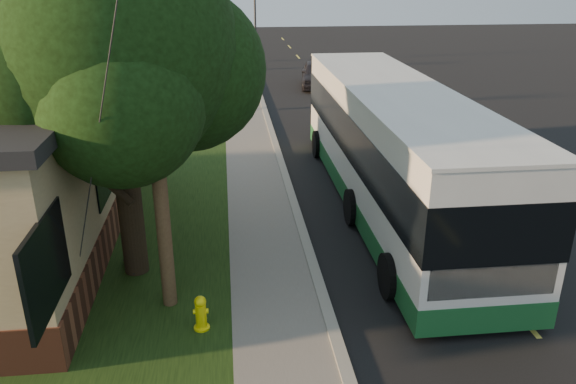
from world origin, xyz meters
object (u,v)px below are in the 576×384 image
Objects in this scene: bare_tree_far at (207,42)px; traffic_signal at (255,18)px; distant_car at (317,74)px; utility_pole at (151,92)px; skateboard_main at (132,266)px; leafy_tree at (115,51)px; fire_hydrant at (201,313)px; dumpster at (31,220)px; bare_tree_near at (192,70)px; transit_bus at (393,145)px.

traffic_signal is (3.50, 4.00, 1.16)m from bare_tree_far.
distant_car is at bearing -42.24° from bare_tree_far.
traffic_signal is at bearing 115.13° from distant_car.
skateboard_main is at bearing 122.37° from utility_pole.
leafy_tree reaches higher than bare_tree_far.
dumpster is at bearing 135.33° from fire_hydrant.
dumpster reaches higher than fire_hydrant.
dumpster is at bearing 146.23° from skateboard_main.
leafy_tree is at bearing -92.45° from bare_tree_far.
utility_pole is 11.18× the size of skateboard_main.
utility_pole is at bearing -62.40° from leafy_tree.
utility_pole is 2.25× the size of bare_tree_far.
utility_pole is 33.26m from traffic_signal.
traffic_signal is 3.58× the size of dumpster.
bare_tree_near is 15.55m from skateboard_main.
bare_tree_far is (1.17, 27.35, -3.16)m from leafy_tree.
fire_hydrant is 4.37m from utility_pole.
transit_bus reaches higher than skateboard_main.
traffic_signal is 6.78× the size of skateboard_main.
leafy_tree is 27.56m from bare_tree_far.
leafy_tree is 9.62× the size of skateboard_main.
fire_hydrant is 18.10m from bare_tree_near.
transit_bus is at bearing -62.54° from bare_tree_near.
traffic_signal is (4.00, 16.00, 1.01)m from bare_tree_near.
skateboard_main is 3.42m from dumpster.
distant_car reaches higher than fire_hydrant.
leafy_tree is 5.04m from skateboard_main.
leafy_tree is at bearing -101.98° from distant_car.
leafy_tree is 15.66m from bare_tree_near.
bare_tree_near reaches higher than skateboard_main.
leafy_tree is at bearing -156.37° from transit_bus.
bare_tree_far reaches higher than skateboard_main.
traffic_signal is 10.71m from distant_car.
transit_bus is 8.06m from skateboard_main.
distant_car is at bearing 75.57° from fire_hydrant.
utility_pole reaches higher than skateboard_main.
traffic_signal is at bearing 75.48° from dumpster.
fire_hydrant is 0.91× the size of skateboard_main.
skateboard_main is at bearing -166.00° from leafy_tree.
transit_bus is (2.38, -28.27, -1.23)m from traffic_signal.
bare_tree_near is 5.31× the size of skateboard_main.
fire_hydrant is 8.07m from transit_bus.
utility_pole is at bearing -96.58° from traffic_signal.
distant_car reaches higher than skateboard_main.
utility_pole is at bearing -57.63° from skateboard_main.
dumpster is (-10.02, -1.24, -1.32)m from transit_bus.
utility_pole is 1.65× the size of traffic_signal.
dumpster is (-3.64, -13.51, -1.53)m from bare_tree_near.
fire_hydrant is 24.81m from distant_car.
traffic_signal is at bearing 81.53° from leafy_tree.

